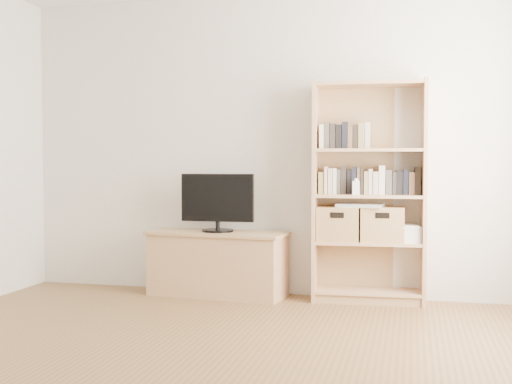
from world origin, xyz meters
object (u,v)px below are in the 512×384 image
(bookshelf, at_px, (369,192))
(baby_monitor, at_px, (356,188))
(tv_stand, at_px, (218,265))
(laptop, at_px, (360,205))
(television, at_px, (218,203))
(basket_right, at_px, (382,224))
(basket_left, at_px, (339,223))

(bookshelf, distance_m, baby_monitor, 0.15)
(tv_stand, relative_size, bookshelf, 0.64)
(baby_monitor, bearing_deg, laptop, 64.10)
(television, distance_m, baby_monitor, 1.19)
(bookshelf, bearing_deg, basket_right, -2.60)
(tv_stand, distance_m, laptop, 1.32)
(baby_monitor, distance_m, basket_left, 0.34)
(basket_left, relative_size, basket_right, 0.99)
(bookshelf, relative_size, basket_left, 5.33)
(tv_stand, bearing_deg, basket_right, 8.25)
(basket_left, distance_m, laptop, 0.23)
(laptop, bearing_deg, basket_right, 15.27)
(tv_stand, distance_m, baby_monitor, 1.36)
(tv_stand, height_order, basket_right, basket_right)
(baby_monitor, xyz_separation_m, basket_left, (-0.15, 0.09, -0.30))
(baby_monitor, bearing_deg, bookshelf, 42.26)
(basket_right, bearing_deg, tv_stand, 179.37)
(tv_stand, xyz_separation_m, television, (0.00, 0.00, 0.54))
(baby_monitor, height_order, laptop, baby_monitor)
(basket_right, distance_m, laptop, 0.23)
(television, bearing_deg, laptop, -0.08)
(laptop, bearing_deg, television, -172.48)
(tv_stand, distance_m, basket_left, 1.10)
(basket_left, bearing_deg, bookshelf, 3.70)
(baby_monitor, height_order, basket_right, baby_monitor)
(tv_stand, bearing_deg, television, 5.90)
(bookshelf, bearing_deg, basket_left, -178.81)
(baby_monitor, xyz_separation_m, basket_right, (0.20, 0.11, -0.30))
(tv_stand, height_order, basket_left, basket_left)
(baby_monitor, relative_size, laptop, 0.31)
(baby_monitor, distance_m, laptop, 0.17)
(television, xyz_separation_m, basket_right, (1.38, 0.06, -0.16))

